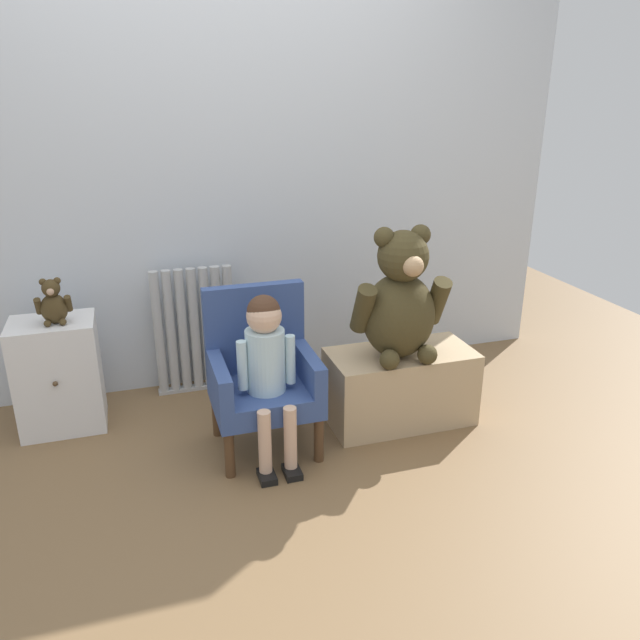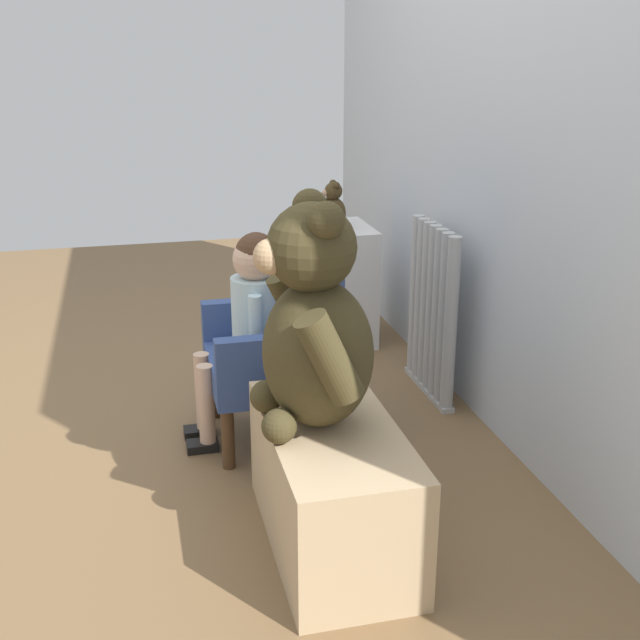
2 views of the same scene
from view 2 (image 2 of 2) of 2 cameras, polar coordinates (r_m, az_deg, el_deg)
ground_plane at (r=2.91m, az=-11.36°, el=-8.67°), size 6.00×6.00×0.00m
back_wall at (r=2.87m, az=12.73°, el=15.94°), size 3.80×0.05×2.40m
radiator at (r=3.17m, az=7.97°, el=0.59°), size 0.43×0.05×0.68m
small_dresser at (r=3.73m, az=1.31°, el=2.59°), size 0.38×0.31×0.54m
child_armchair at (r=2.79m, az=-2.62°, el=-1.57°), size 0.46×0.42×0.73m
child_figure at (r=2.73m, az=-5.08°, el=0.90°), size 0.25×0.35×0.75m
low_bench at (r=2.26m, az=0.87°, el=-11.70°), size 0.70×0.34×0.36m
large_teddy_bear at (r=2.09m, az=-0.40°, el=-0.53°), size 0.45×0.32×0.62m
small_teddy_bear at (r=3.61m, az=0.99°, el=7.99°), size 0.16×0.11×0.21m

